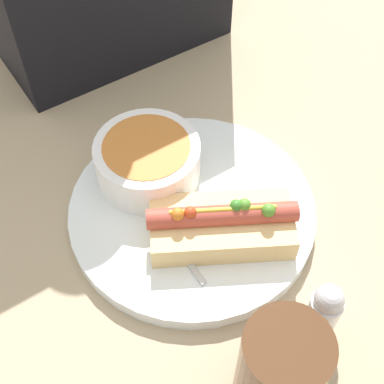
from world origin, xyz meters
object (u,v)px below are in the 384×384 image
(spoon, at_px, (142,198))
(drinking_glass, at_px, (280,371))
(hot_dog, at_px, (222,224))
(salt_shaker, at_px, (324,311))
(soup_bowl, at_px, (148,159))

(spoon, relative_size, drinking_glass, 1.50)
(hot_dog, relative_size, drinking_glass, 1.43)
(spoon, bearing_deg, drinking_glass, 179.25)
(drinking_glass, xyz_separation_m, salt_shaker, (0.08, 0.03, -0.02))
(hot_dog, bearing_deg, soup_bowl, 130.48)
(soup_bowl, distance_m, spoon, 0.05)
(spoon, height_order, salt_shaker, salt_shaker)
(soup_bowl, distance_m, drinking_glass, 0.28)
(hot_dog, height_order, spoon, hot_dog)
(soup_bowl, relative_size, salt_shaker, 1.54)
(soup_bowl, relative_size, spoon, 0.69)
(hot_dog, xyz_separation_m, spoon, (-0.05, 0.09, -0.02))
(spoon, distance_m, drinking_glass, 0.25)
(hot_dog, height_order, drinking_glass, drinking_glass)
(drinking_glass, bearing_deg, hot_dog, 71.42)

